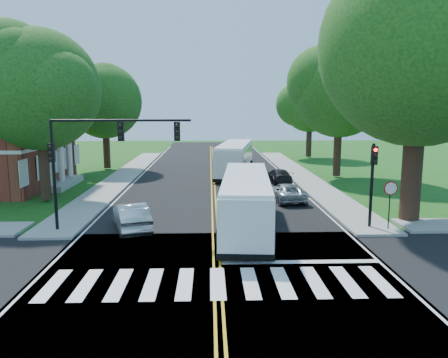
{
  "coord_description": "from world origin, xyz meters",
  "views": [
    {
      "loc": [
        -0.27,
        -15.7,
        6.37
      ],
      "look_at": [
        0.53,
        8.58,
        2.4
      ],
      "focal_mm": 35.0,
      "sensor_mm": 36.0,
      "label": 1
    }
  ],
  "objects_px": {
    "bus_lead": "(246,201)",
    "bus_follow": "(235,158)",
    "dark_sedan": "(278,176)",
    "signal_ne": "(373,174)",
    "signal_nw": "(99,148)",
    "hatchback": "(131,217)",
    "suv": "(286,192)"
  },
  "relations": [
    {
      "from": "signal_nw",
      "to": "hatchback",
      "type": "distance_m",
      "value": 3.94
    },
    {
      "from": "signal_nw",
      "to": "suv",
      "type": "relative_size",
      "value": 1.65
    },
    {
      "from": "signal_nw",
      "to": "bus_lead",
      "type": "bearing_deg",
      "value": 3.02
    },
    {
      "from": "hatchback",
      "to": "suv",
      "type": "relative_size",
      "value": 1.01
    },
    {
      "from": "signal_nw",
      "to": "bus_lead",
      "type": "relative_size",
      "value": 0.64
    },
    {
      "from": "bus_lead",
      "to": "hatchback",
      "type": "bearing_deg",
      "value": 6.07
    },
    {
      "from": "hatchback",
      "to": "dark_sedan",
      "type": "distance_m",
      "value": 17.6
    },
    {
      "from": "signal_ne",
      "to": "hatchback",
      "type": "height_order",
      "value": "signal_ne"
    },
    {
      "from": "signal_ne",
      "to": "bus_lead",
      "type": "relative_size",
      "value": 0.39
    },
    {
      "from": "bus_lead",
      "to": "bus_follow",
      "type": "distance_m",
      "value": 19.07
    },
    {
      "from": "signal_nw",
      "to": "dark_sedan",
      "type": "bearing_deg",
      "value": 52.04
    },
    {
      "from": "signal_nw",
      "to": "signal_ne",
      "type": "bearing_deg",
      "value": 0.05
    },
    {
      "from": "suv",
      "to": "dark_sedan",
      "type": "height_order",
      "value": "suv"
    },
    {
      "from": "signal_ne",
      "to": "hatchback",
      "type": "relative_size",
      "value": 1.0
    },
    {
      "from": "signal_nw",
      "to": "hatchback",
      "type": "xyz_separation_m",
      "value": [
        1.47,
        0.26,
        -3.64
      ]
    },
    {
      "from": "bus_lead",
      "to": "hatchback",
      "type": "relative_size",
      "value": 2.55
    },
    {
      "from": "bus_lead",
      "to": "dark_sedan",
      "type": "relative_size",
      "value": 2.75
    },
    {
      "from": "signal_nw",
      "to": "dark_sedan",
      "type": "height_order",
      "value": "signal_nw"
    },
    {
      "from": "signal_ne",
      "to": "hatchback",
      "type": "xyz_separation_m",
      "value": [
        -12.59,
        0.25,
        -2.23
      ]
    },
    {
      "from": "bus_lead",
      "to": "dark_sedan",
      "type": "distance_m",
      "value": 14.91
    },
    {
      "from": "signal_ne",
      "to": "bus_lead",
      "type": "distance_m",
      "value": 6.73
    },
    {
      "from": "signal_ne",
      "to": "dark_sedan",
      "type": "distance_m",
      "value": 15.12
    },
    {
      "from": "bus_lead",
      "to": "bus_follow",
      "type": "relative_size",
      "value": 0.94
    },
    {
      "from": "signal_nw",
      "to": "signal_ne",
      "type": "distance_m",
      "value": 14.13
    },
    {
      "from": "signal_ne",
      "to": "dark_sedan",
      "type": "bearing_deg",
      "value": 99.88
    },
    {
      "from": "signal_nw",
      "to": "dark_sedan",
      "type": "distance_m",
      "value": 19.06
    },
    {
      "from": "hatchback",
      "to": "bus_follow",
      "type": "bearing_deg",
      "value": -126.63
    },
    {
      "from": "signal_ne",
      "to": "bus_lead",
      "type": "height_order",
      "value": "signal_ne"
    },
    {
      "from": "bus_lead",
      "to": "bus_follow",
      "type": "xyz_separation_m",
      "value": [
        0.53,
        19.06,
        0.09
      ]
    },
    {
      "from": "signal_ne",
      "to": "dark_sedan",
      "type": "xyz_separation_m",
      "value": [
        -2.56,
        14.72,
        -2.36
      ]
    },
    {
      "from": "bus_lead",
      "to": "bus_follow",
      "type": "height_order",
      "value": "bus_follow"
    },
    {
      "from": "bus_lead",
      "to": "dark_sedan",
      "type": "height_order",
      "value": "bus_lead"
    }
  ]
}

